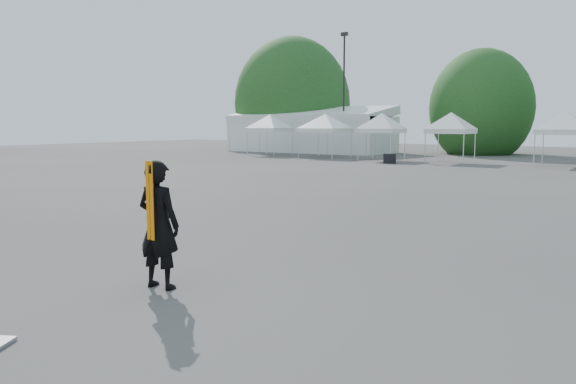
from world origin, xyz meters
The scene contains 12 objects.
ground centered at (0.00, 0.00, 0.00)m, with size 120.00×120.00×0.00m, color #474442.
marquee centered at (-22.00, 35.00, 1.97)m, with size 15.00×6.25×4.23m.
light_pole_west centered at (-18.00, 34.00, 5.77)m, with size 0.60×0.25×10.30m.
tree_far_w centered at (-26.00, 38.00, 4.54)m, with size 4.80×4.80×7.30m.
tree_mid_w centered at (-8.00, 40.00, 3.93)m, with size 4.16×4.16×6.33m.
tent_a centered at (-21.85, 28.46, 3.06)m, with size 4.05×4.05×3.88m.
tent_b centered at (-16.49, 28.31, 3.06)m, with size 4.45×4.45×3.88m.
tent_c centered at (-11.47, 27.68, 3.06)m, with size 3.80×3.80×3.88m.
tent_d centered at (-6.56, 27.77, 3.06)m, with size 3.85×3.85×3.88m.
tent_e centered at (0.21, 28.18, 3.06)m, with size 4.21×4.21×3.88m.
man centered at (-1.04, -3.19, 1.01)m, with size 0.79×0.57×2.01m.
crate_west centered at (-9.58, 24.84, 0.32)m, with size 0.81×0.63×0.63m, color black.
Camera 1 is at (5.43, -9.17, 2.56)m, focal length 35.00 mm.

